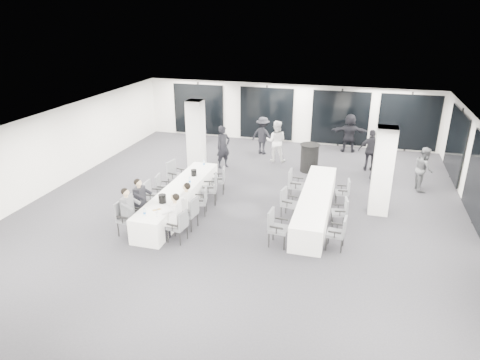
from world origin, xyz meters
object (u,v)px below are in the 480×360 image
object	(u,v)px
chair_main_right_mid	(202,200)
ice_bucket_near	(162,199)
chair_side_right_mid	(342,210)
standing_guest_d	(371,148)
standing_guest_c	(263,133)
chair_main_right_far	(220,178)
standing_guest_f	(350,130)
chair_main_left_near	(125,216)
chair_side_left_near	(276,225)
chair_side_left_far	(294,183)
ice_bucket_far	(194,173)
cocktail_table	(309,158)
chair_side_right_near	(339,231)
standing_guest_g	(202,122)
chair_main_left_fourth	(162,186)
standing_guest_a	(223,144)
chair_main_right_fourth	(211,187)
standing_guest_e	(380,155)
chair_main_left_far	(175,173)
standing_guest_b	(276,139)
standing_guest_h	(424,166)
chair_main_left_second	(138,206)
chair_main_left_mid	(151,194)
banquet_table_side	(315,204)
chair_main_right_near	(179,224)
chair_side_right_far	(344,190)
chair_main_right_second	(190,211)

from	to	relation	value
chair_main_right_mid	ice_bucket_near	size ratio (longest dim) A/B	3.46
chair_side_right_mid	standing_guest_d	bearing A→B (deg)	-18.75
chair_side_right_mid	standing_guest_c	distance (m)	7.20
chair_main_right_far	standing_guest_f	bearing A→B (deg)	-48.28
chair_main_left_near	chair_side_left_near	size ratio (longest dim) A/B	0.98
chair_side_left_far	ice_bucket_far	bearing A→B (deg)	-78.10
cocktail_table	chair_side_right_near	distance (m)	6.01
standing_guest_f	standing_guest_g	world-z (taller)	standing_guest_f
chair_main_left_fourth	standing_guest_a	xyz separation A→B (m)	(0.97, 3.71, 0.46)
chair_main_right_fourth	ice_bucket_near	bearing A→B (deg)	141.25
chair_side_left_near	standing_guest_g	size ratio (longest dim) A/B	0.52
chair_main_right_mid	standing_guest_e	bearing A→B (deg)	-63.92
chair_main_left_far	standing_guest_a	bearing A→B (deg)	171.29
chair_main_left_fourth	chair_side_left_near	world-z (taller)	chair_side_left_near
standing_guest_b	standing_guest_c	world-z (taller)	standing_guest_b
standing_guest_c	standing_guest_h	distance (m)	6.88
chair_main_left_second	chair_main_left_mid	bearing A→B (deg)	-172.60
banquet_table_side	chair_main_right_near	xyz separation A→B (m)	(-3.43, -2.68, 0.16)
standing_guest_a	standing_guest_g	distance (m)	3.82
chair_main_right_far	standing_guest_b	world-z (taller)	standing_guest_b
chair_main_left_mid	ice_bucket_near	xyz separation A→B (m)	(0.82, -0.88, 0.32)
chair_main_left_mid	standing_guest_f	distance (m)	9.90
chair_side_right_far	standing_guest_g	bearing A→B (deg)	44.81
chair_side_right_mid	chair_main_right_near	bearing A→B (deg)	107.57
standing_guest_d	ice_bucket_far	bearing A→B (deg)	30.29
chair_main_right_second	ice_bucket_near	xyz separation A→B (m)	(-0.85, -0.05, 0.32)
standing_guest_e	standing_guest_h	distance (m)	1.54
cocktail_table	standing_guest_e	world-z (taller)	standing_guest_e
chair_main_left_near	chair_main_left_far	world-z (taller)	chair_main_left_far
standing_guest_a	chair_main_right_fourth	bearing A→B (deg)	-130.48
chair_side_right_far	ice_bucket_near	distance (m)	5.94
chair_side_right_far	cocktail_table	bearing A→B (deg)	21.04
chair_side_right_far	standing_guest_d	world-z (taller)	standing_guest_d
chair_main_left_near	standing_guest_a	size ratio (longest dim) A/B	0.51
chair_side_left_far	chair_side_right_far	distance (m)	1.67
banquet_table_side	ice_bucket_far	size ratio (longest dim) A/B	22.72
standing_guest_f	standing_guest_c	bearing A→B (deg)	15.66
chair_main_left_mid	standing_guest_d	size ratio (longest dim) A/B	0.51
standing_guest_a	chair_main_right_near	bearing A→B (deg)	-135.42
cocktail_table	chair_main_right_far	distance (m)	4.07
chair_main_right_far	standing_guest_h	size ratio (longest dim) A/B	0.52
chair_main_left_second	chair_side_left_near	world-z (taller)	chair_side_left_near
standing_guest_c	ice_bucket_far	world-z (taller)	standing_guest_c
banquet_table_side	standing_guest_d	world-z (taller)	standing_guest_d
ice_bucket_near	chair_side_left_far	bearing A→B (deg)	41.07
chair_side_left_near	standing_guest_b	bearing A→B (deg)	-164.19
standing_guest_a	chair_main_right_mid	bearing A→B (deg)	-132.92
standing_guest_g	standing_guest_b	bearing A→B (deg)	23.38
chair_main_right_second	standing_guest_d	size ratio (longest dim) A/B	0.51
standing_guest_g	standing_guest_a	bearing A→B (deg)	-8.54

